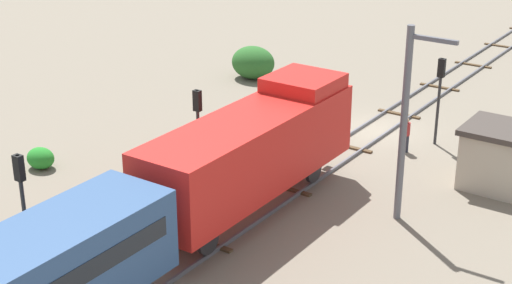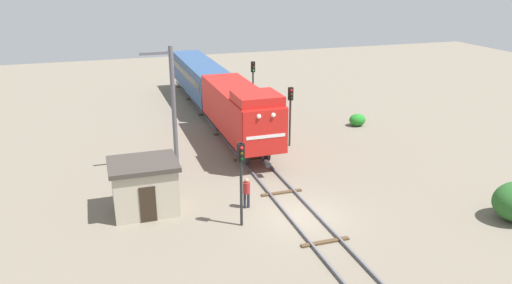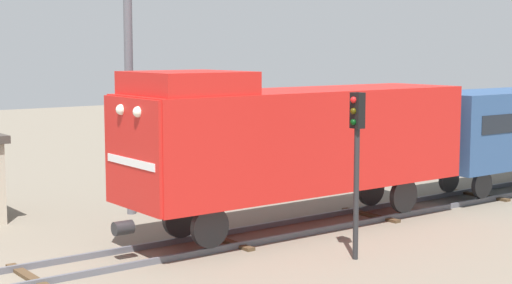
% 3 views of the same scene
% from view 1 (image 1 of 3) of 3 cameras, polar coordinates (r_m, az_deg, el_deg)
% --- Properties ---
extents(ground_plane, '(101.56, 101.56, 0.00)m').
position_cam_1_polar(ground_plane, '(40.36, 8.67, 0.84)').
color(ground_plane, '#756B5B').
extents(railway_track, '(2.40, 67.71, 0.16)m').
position_cam_1_polar(railway_track, '(40.34, 8.68, 0.94)').
color(railway_track, '#595960').
rests_on(railway_track, ground).
extents(locomotive, '(2.90, 11.60, 4.60)m').
position_cam_1_polar(locomotive, '(30.51, -0.16, -0.40)').
color(locomotive, red).
rests_on(locomotive, railway_track).
extents(traffic_signal_near, '(0.32, 0.34, 4.30)m').
position_cam_1_polar(traffic_signal_near, '(38.22, 13.24, 4.03)').
color(traffic_signal_near, '#262628').
rests_on(traffic_signal_near, ground).
extents(traffic_signal_mid, '(0.32, 0.34, 4.26)m').
position_cam_1_polar(traffic_signal_mid, '(32.94, -4.24, 1.62)').
color(traffic_signal_mid, '#262628').
rests_on(traffic_signal_mid, ground).
extents(traffic_signal_far, '(0.32, 0.34, 4.49)m').
position_cam_1_polar(traffic_signal_far, '(27.11, -16.63, -3.61)').
color(traffic_signal_far, '#262628').
rests_on(traffic_signal_far, ground).
extents(worker_near_track, '(0.38, 0.38, 1.70)m').
position_cam_1_polar(worker_near_track, '(37.61, 10.85, 0.71)').
color(worker_near_track, '#262B38').
rests_on(worker_near_track, ground).
extents(catenary_mast, '(1.94, 0.28, 7.77)m').
position_cam_1_polar(catenary_mast, '(29.97, 10.83, 1.56)').
color(catenary_mast, '#595960').
rests_on(catenary_mast, ground).
extents(relay_hut, '(3.50, 2.90, 2.74)m').
position_cam_1_polar(relay_hut, '(34.70, 17.64, -1.11)').
color(relay_hut, '#B2A893').
rests_on(relay_hut, ground).
extents(bush_near, '(1.35, 1.11, 0.98)m').
position_cam_1_polar(bush_near, '(36.64, -15.40, -1.14)').
color(bush_near, '#237D26').
rests_on(bush_near, ground).
extents(bush_mid, '(2.76, 2.26, 2.01)m').
position_cam_1_polar(bush_mid, '(47.98, -0.21, 5.80)').
color(bush_mid, '#296026').
rests_on(bush_mid, ground).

